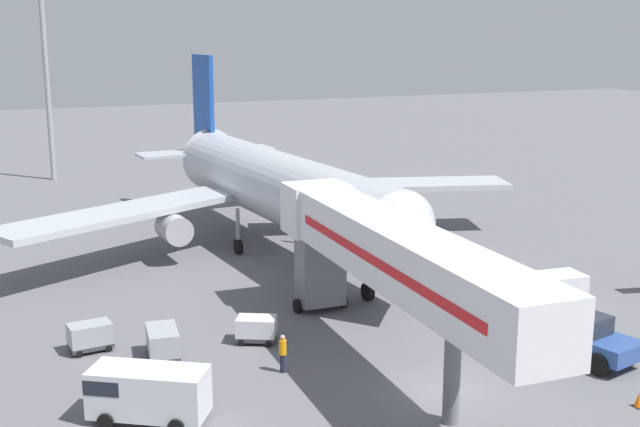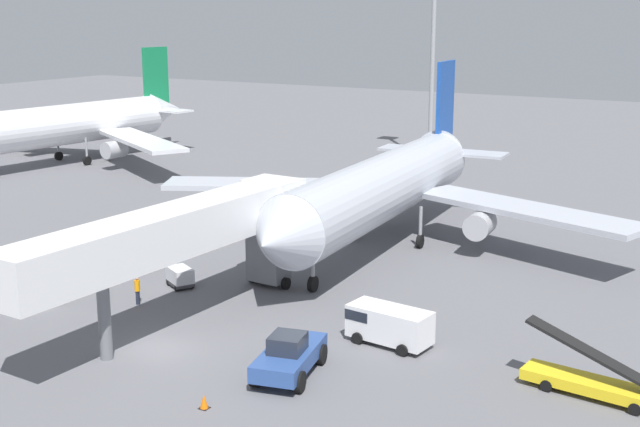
% 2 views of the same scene
% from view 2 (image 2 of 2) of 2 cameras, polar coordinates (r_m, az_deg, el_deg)
% --- Properties ---
extents(ground_plane, '(300.00, 300.00, 0.00)m').
position_cam_2_polar(ground_plane, '(48.79, -10.83, -8.90)').
color(ground_plane, slate).
extents(airplane_at_gate, '(40.54, 38.92, 13.85)m').
position_cam_2_polar(airplane_at_gate, '(67.22, 4.38, 1.83)').
color(airplane_at_gate, '#B7BCC6').
rests_on(airplane_at_gate, ground).
extents(jet_bridge, '(4.30, 23.44, 7.33)m').
position_cam_2_polar(jet_bridge, '(50.71, -9.09, -1.31)').
color(jet_bridge, silver).
rests_on(jet_bridge, ground).
extents(pushback_tug, '(3.67, 5.96, 2.31)m').
position_cam_2_polar(pushback_tug, '(44.30, -2.09, -9.52)').
color(pushback_tug, '#2D4C8E').
rests_on(pushback_tug, ground).
extents(belt_loader_truck, '(7.31, 2.43, 3.35)m').
position_cam_2_polar(belt_loader_truck, '(44.15, 18.03, -10.72)').
color(belt_loader_truck, yellow).
rests_on(belt_loader_truck, ground).
extents(service_van_far_center, '(5.14, 4.31, 2.28)m').
position_cam_2_polar(service_van_far_center, '(58.96, -18.68, -4.09)').
color(service_van_far_center, silver).
rests_on(service_van_far_center, ground).
extents(service_van_outer_left, '(4.95, 2.66, 2.14)m').
position_cam_2_polar(service_van_outer_left, '(48.32, 4.55, -7.36)').
color(service_van_outer_left, white).
rests_on(service_van_outer_left, ground).
extents(baggage_cart_mid_center, '(1.77, 2.71, 1.53)m').
position_cam_2_polar(baggage_cart_mid_center, '(61.70, -12.99, -3.38)').
color(baggage_cart_mid_center, '#38383D').
rests_on(baggage_cart_mid_center, ground).
extents(baggage_cart_rear_right, '(2.39, 2.10, 1.35)m').
position_cam_2_polar(baggage_cart_rear_right, '(58.66, -9.38, -4.19)').
color(baggage_cart_rear_right, '#38383D').
rests_on(baggage_cart_rear_right, ground).
extents(baggage_cart_mid_right, '(2.21, 1.51, 1.45)m').
position_cam_2_polar(baggage_cart_mid_right, '(65.46, -13.59, -2.47)').
color(baggage_cart_mid_right, '#38383D').
rests_on(baggage_cart_mid_right, ground).
extents(ground_crew_worker_foreground, '(0.47, 0.47, 1.88)m').
position_cam_2_polar(ground_crew_worker_foreground, '(55.73, -12.17, -5.01)').
color(ground_crew_worker_foreground, '#1E2333').
rests_on(ground_crew_worker_foreground, ground).
extents(safety_cone_charlie, '(0.46, 0.46, 0.70)m').
position_cam_2_polar(safety_cone_charlie, '(41.51, -7.80, -12.41)').
color(safety_cone_charlie, black).
rests_on(safety_cone_charlie, ground).
extents(airplane_background, '(42.12, 38.24, 13.61)m').
position_cam_2_polar(airplane_background, '(108.55, -16.62, 5.74)').
color(airplane_background, silver).
rests_on(airplane_background, ground).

